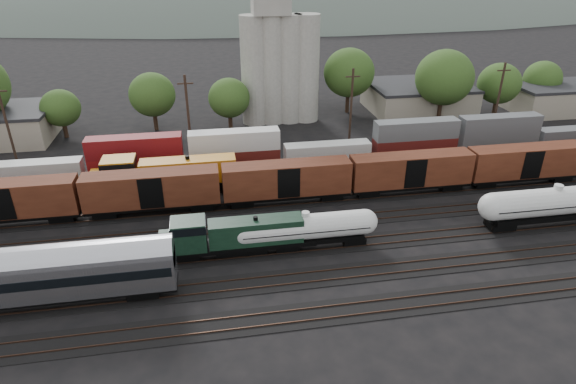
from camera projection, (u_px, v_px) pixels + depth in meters
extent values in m
plane|color=black|center=(300.00, 223.00, 53.55)|extent=(600.00, 600.00, 0.00)
cube|color=black|center=(335.00, 312.00, 40.32)|extent=(180.00, 3.20, 0.08)
cube|color=#382319|center=(337.00, 317.00, 39.65)|extent=(180.00, 0.08, 0.16)
cube|color=#382319|center=(333.00, 306.00, 40.92)|extent=(180.00, 0.08, 0.16)
cube|color=black|center=(321.00, 276.00, 44.72)|extent=(180.00, 3.20, 0.08)
cube|color=#382319|center=(323.00, 280.00, 44.06)|extent=(180.00, 0.08, 0.16)
cube|color=#382319|center=(319.00, 271.00, 45.32)|extent=(180.00, 0.08, 0.16)
cube|color=black|center=(310.00, 247.00, 49.13)|extent=(180.00, 3.20, 0.08)
cube|color=#382319|center=(311.00, 250.00, 48.46)|extent=(180.00, 0.08, 0.16)
cube|color=#382319|center=(308.00, 243.00, 49.72)|extent=(180.00, 0.08, 0.16)
cube|color=black|center=(300.00, 223.00, 53.53)|extent=(180.00, 3.20, 0.08)
cube|color=#382319|center=(302.00, 226.00, 52.86)|extent=(180.00, 0.08, 0.16)
cube|color=#382319|center=(299.00, 219.00, 54.13)|extent=(180.00, 0.08, 0.16)
cube|color=black|center=(292.00, 202.00, 57.94)|extent=(180.00, 3.20, 0.08)
cube|color=#382319|center=(293.00, 204.00, 57.27)|extent=(180.00, 0.08, 0.16)
cube|color=#382319|center=(291.00, 199.00, 58.53)|extent=(180.00, 0.08, 0.16)
cube|color=black|center=(286.00, 185.00, 62.34)|extent=(180.00, 3.20, 0.08)
cube|color=#382319|center=(286.00, 186.00, 61.67)|extent=(180.00, 0.08, 0.16)
cube|color=#382319|center=(285.00, 182.00, 62.94)|extent=(180.00, 0.08, 0.16)
cube|color=black|center=(280.00, 169.00, 66.74)|extent=(180.00, 3.20, 0.08)
cube|color=#382319|center=(280.00, 171.00, 66.08)|extent=(180.00, 0.08, 0.16)
cube|color=#382319|center=(279.00, 167.00, 67.34)|extent=(180.00, 0.08, 0.16)
cube|color=black|center=(238.00, 244.00, 47.50)|extent=(15.36, 2.62, 0.36)
cube|color=black|center=(238.00, 248.00, 47.68)|extent=(4.52, 1.99, 0.72)
cube|color=black|center=(256.00, 231.00, 47.15)|extent=(9.22, 2.17, 2.44)
cube|color=black|center=(189.00, 234.00, 46.05)|extent=(3.25, 2.62, 2.98)
cube|color=black|center=(188.00, 226.00, 45.63)|extent=(3.34, 2.71, 0.81)
cube|color=black|center=(167.00, 242.00, 46.03)|extent=(1.45, 2.17, 1.63)
cylinder|color=black|center=(256.00, 219.00, 46.55)|extent=(0.45, 0.45, 0.45)
cube|color=black|center=(188.00, 254.00, 47.02)|extent=(2.35, 1.81, 0.63)
cube|color=black|center=(287.00, 245.00, 48.51)|extent=(2.35, 1.81, 0.63)
cylinder|color=silver|center=(305.00, 227.00, 47.93)|extent=(12.40, 2.55, 2.55)
sphere|color=silver|center=(243.00, 232.00, 46.99)|extent=(2.55, 2.55, 2.55)
sphere|color=silver|center=(365.00, 221.00, 48.88)|extent=(2.55, 2.55, 2.55)
cylinder|color=silver|center=(306.00, 214.00, 47.28)|extent=(0.79, 0.79, 0.44)
cube|color=black|center=(305.00, 227.00, 47.93)|extent=(12.68, 2.68, 0.07)
cube|color=black|center=(305.00, 239.00, 48.57)|extent=(11.97, 1.94, 0.44)
cube|color=black|center=(255.00, 248.00, 48.03)|extent=(2.29, 1.76, 0.62)
cube|color=black|center=(353.00, 239.00, 49.57)|extent=(2.29, 1.76, 0.62)
cylinder|color=silver|center=(555.00, 201.00, 51.93)|extent=(14.56, 3.00, 3.00)
sphere|color=silver|center=(493.00, 207.00, 50.83)|extent=(3.00, 3.00, 3.00)
cylinder|color=silver|center=(559.00, 187.00, 51.17)|extent=(0.93, 0.93, 0.52)
cube|color=black|center=(555.00, 201.00, 51.93)|extent=(14.89, 3.14, 0.08)
cube|color=black|center=(551.00, 215.00, 52.68)|extent=(14.06, 2.27, 0.52)
cube|color=black|center=(500.00, 224.00, 52.05)|extent=(2.69, 2.07, 0.72)
cube|color=silver|center=(22.00, 280.00, 39.59)|extent=(24.82, 3.00, 3.10)
cylinder|color=silver|center=(17.00, 264.00, 38.89)|extent=(24.82, 3.00, 3.00)
cube|color=black|center=(21.00, 276.00, 39.42)|extent=(24.32, 3.06, 0.87)
cube|color=black|center=(27.00, 296.00, 40.33)|extent=(24.82, 2.69, 0.41)
cube|color=black|center=(144.00, 289.00, 42.02)|extent=(2.69, 2.07, 0.72)
cube|color=black|center=(171.00, 183.00, 59.55)|extent=(19.27, 3.10, 0.43)
cube|color=black|center=(171.00, 187.00, 59.76)|extent=(5.35, 2.35, 0.86)
cube|color=#C57411|center=(189.00, 170.00, 59.16)|extent=(11.56, 2.57, 2.89)
cube|color=#C57411|center=(120.00, 172.00, 57.78)|extent=(3.85, 3.10, 3.53)
cube|color=black|center=(119.00, 164.00, 57.28)|extent=(3.96, 3.21, 0.96)
cube|color=#C57411|center=(98.00, 180.00, 57.73)|extent=(1.71, 2.57, 1.93)
cylinder|color=black|center=(187.00, 158.00, 58.44)|extent=(0.54, 0.54, 0.54)
cube|color=black|center=(120.00, 192.00, 58.92)|extent=(2.78, 2.14, 0.75)
cube|color=black|center=(221.00, 185.00, 60.80)|extent=(2.78, 2.14, 0.75)
cube|color=black|center=(10.00, 216.00, 52.63)|extent=(15.00, 2.60, 0.40)
cube|color=#4C2112|center=(5.00, 199.00, 51.69)|extent=(15.00, 2.90, 3.80)
cube|color=black|center=(154.00, 204.00, 54.97)|extent=(15.00, 2.60, 0.40)
cube|color=#4C2112|center=(152.00, 188.00, 54.03)|extent=(15.00, 2.90, 3.80)
cube|color=black|center=(287.00, 194.00, 57.31)|extent=(15.00, 2.60, 0.40)
cube|color=#4C2112|center=(287.00, 178.00, 56.37)|extent=(15.00, 2.90, 3.80)
cube|color=black|center=(409.00, 185.00, 59.65)|extent=(15.00, 2.60, 0.40)
cube|color=#4C2112|center=(411.00, 169.00, 58.71)|extent=(15.00, 2.90, 3.80)
cube|color=black|center=(522.00, 176.00, 61.99)|extent=(15.00, 2.60, 0.40)
cube|color=#4C2112|center=(526.00, 161.00, 61.05)|extent=(15.00, 2.90, 3.80)
cube|color=black|center=(280.00, 166.00, 66.54)|extent=(160.00, 2.60, 0.60)
cube|color=beige|center=(33.00, 171.00, 61.01)|extent=(12.00, 2.40, 2.60)
cube|color=maroon|center=(137.00, 165.00, 62.95)|extent=(12.00, 2.40, 2.60)
cube|color=maroon|center=(135.00, 146.00, 61.79)|extent=(12.00, 2.40, 2.60)
cube|color=#531713|center=(235.00, 158.00, 64.90)|extent=(12.00, 2.40, 2.60)
cube|color=silver|center=(234.00, 140.00, 63.73)|extent=(12.00, 2.40, 2.60)
cube|color=silver|center=(327.00, 152.00, 66.84)|extent=(12.00, 2.40, 2.60)
cube|color=#521513|center=(414.00, 147.00, 68.79)|extent=(12.00, 2.40, 2.60)
cube|color=#56585A|center=(416.00, 129.00, 67.62)|extent=(12.00, 2.40, 2.60)
cube|color=#4E5052|center=(496.00, 141.00, 70.74)|extent=(12.00, 2.40, 2.60)
cube|color=#4D4F52|center=(500.00, 124.00, 69.57)|extent=(12.00, 2.40, 2.60)
cube|color=#4F5154|center=(574.00, 136.00, 72.68)|extent=(12.00, 2.40, 2.60)
cylinder|color=#A5A297|center=(254.00, 71.00, 81.07)|extent=(4.40, 4.40, 18.00)
cylinder|color=#A5A297|center=(272.00, 71.00, 81.52)|extent=(4.40, 4.40, 18.00)
cylinder|color=#A5A297|center=(289.00, 70.00, 81.98)|extent=(4.40, 4.40, 18.00)
cylinder|color=#A5A297|center=(306.00, 69.00, 82.44)|extent=(4.40, 4.40, 18.00)
cube|color=#9E937F|center=(418.00, 98.00, 90.55)|extent=(18.00, 14.00, 4.60)
cube|color=#232326|center=(419.00, 85.00, 89.40)|extent=(18.36, 14.28, 0.50)
cube|color=#9E937F|center=(555.00, 99.00, 89.94)|extent=(16.00, 10.00, 4.60)
cube|color=#232326|center=(558.00, 86.00, 88.80)|extent=(16.32, 10.20, 0.50)
cylinder|color=black|center=(65.00, 131.00, 77.81)|extent=(0.70, 0.70, 2.25)
ellipsoid|color=#365620|center=(61.00, 108.00, 76.11)|extent=(6.12, 6.12, 5.80)
cylinder|color=black|center=(156.00, 122.00, 81.02)|extent=(0.70, 0.70, 2.77)
ellipsoid|color=#365620|center=(152.00, 95.00, 78.93)|extent=(7.53, 7.53, 7.13)
cylinder|color=black|center=(230.00, 122.00, 81.13)|extent=(0.70, 0.70, 2.52)
ellipsoid|color=#365620|center=(229.00, 98.00, 79.24)|extent=(6.83, 6.83, 6.47)
cylinder|color=black|center=(280.00, 103.00, 89.11)|extent=(0.70, 0.70, 4.02)
ellipsoid|color=#365620|center=(280.00, 66.00, 86.09)|extent=(10.91, 10.91, 10.33)
cylinder|color=black|center=(347.00, 103.00, 89.77)|extent=(0.70, 0.70, 3.39)
ellipsoid|color=#365620|center=(349.00, 73.00, 87.21)|extent=(9.21, 9.21, 8.73)
cylinder|color=black|center=(439.00, 112.00, 84.50)|extent=(0.70, 0.70, 3.62)
ellipsoid|color=#365620|center=(444.00, 78.00, 81.78)|extent=(9.83, 9.83, 9.31)
cylinder|color=black|center=(494.00, 109.00, 87.69)|extent=(0.70, 0.70, 2.77)
ellipsoid|color=#365620|center=(499.00, 83.00, 85.60)|extent=(7.53, 7.53, 7.13)
cylinder|color=black|center=(537.00, 101.00, 92.67)|extent=(0.70, 0.70, 2.55)
ellipsoid|color=#365620|center=(542.00, 79.00, 90.75)|extent=(6.93, 6.93, 6.57)
cylinder|color=black|center=(8.00, 126.00, 64.76)|extent=(0.36, 0.36, 12.00)
cylinder|color=black|center=(188.00, 117.00, 68.41)|extent=(0.36, 0.36, 12.00)
cube|color=black|center=(185.00, 84.00, 66.26)|extent=(2.20, 0.18, 0.18)
cylinder|color=black|center=(351.00, 109.00, 72.06)|extent=(0.36, 0.36, 12.00)
cube|color=black|center=(353.00, 77.00, 69.91)|extent=(2.20, 0.18, 0.18)
cylinder|color=black|center=(498.00, 101.00, 75.71)|extent=(0.36, 0.36, 12.00)
cube|color=black|center=(504.00, 70.00, 73.55)|extent=(2.20, 0.18, 0.18)
ellipsoid|color=#59665B|center=(283.00, 41.00, 298.82)|extent=(520.00, 286.00, 130.00)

